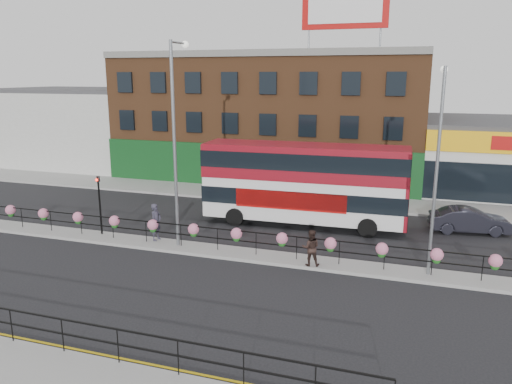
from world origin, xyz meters
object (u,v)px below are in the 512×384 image
(double_decker_bus, at_px, (305,176))
(lamp_column_east, at_px, (438,154))
(car, at_px, (470,220))
(lamp_column_west, at_px, (176,127))
(pedestrian_b, at_px, (311,248))
(pedestrian_a, at_px, (156,222))

(double_decker_bus, height_order, lamp_column_east, lamp_column_east)
(car, distance_m, lamp_column_east, 8.82)
(car, bearing_deg, double_decker_bus, 90.57)
(lamp_column_west, xyz_separation_m, lamp_column_east, (12.08, -0.02, -0.74))
(pedestrian_b, distance_m, lamp_column_west, 8.72)
(car, relative_size, pedestrian_b, 2.64)
(car, bearing_deg, lamp_column_west, 107.97)
(double_decker_bus, relative_size, lamp_column_east, 1.33)
(double_decker_bus, bearing_deg, pedestrian_a, -139.77)
(pedestrian_a, relative_size, pedestrian_b, 1.16)
(pedestrian_b, distance_m, lamp_column_east, 6.77)
(car, xyz_separation_m, lamp_column_west, (-14.26, -7.13, 5.42))
(pedestrian_b, height_order, lamp_column_west, lamp_column_west)
(car, distance_m, pedestrian_a, 17.20)
(pedestrian_b, xyz_separation_m, lamp_column_west, (-7.00, 0.88, 5.13))
(double_decker_bus, bearing_deg, lamp_column_west, -132.44)
(pedestrian_b, bearing_deg, lamp_column_west, -20.31)
(double_decker_bus, distance_m, pedestrian_a, 8.83)
(lamp_column_west, height_order, lamp_column_east, lamp_column_west)
(pedestrian_a, distance_m, lamp_column_east, 14.15)
(pedestrian_a, distance_m, pedestrian_b, 8.47)
(pedestrian_a, bearing_deg, double_decker_bus, -44.11)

